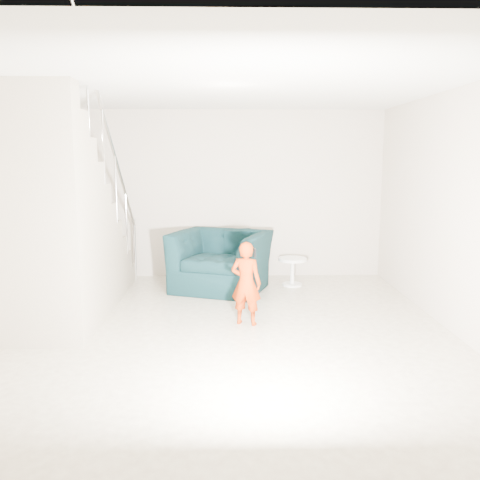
# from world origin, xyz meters

# --- Properties ---
(floor) EXTENTS (5.50, 5.50, 0.00)m
(floor) POSITION_xyz_m (0.00, 0.00, 0.00)
(floor) COLOR gray
(floor) RESTS_ON ground
(ceiling) EXTENTS (5.50, 5.50, 0.00)m
(ceiling) POSITION_xyz_m (0.00, 0.00, 2.70)
(ceiling) COLOR silver
(ceiling) RESTS_ON back_wall
(back_wall) EXTENTS (5.00, 0.00, 5.00)m
(back_wall) POSITION_xyz_m (0.00, 2.75, 1.35)
(back_wall) COLOR #BAA997
(back_wall) RESTS_ON floor
(front_wall) EXTENTS (5.00, 0.00, 5.00)m
(front_wall) POSITION_xyz_m (0.00, -2.75, 1.35)
(front_wall) COLOR #BAA997
(front_wall) RESTS_ON floor
(right_wall) EXTENTS (0.00, 5.50, 5.50)m
(right_wall) POSITION_xyz_m (2.50, 0.00, 1.35)
(right_wall) COLOR #BAA997
(right_wall) RESTS_ON floor
(armchair) EXTENTS (1.64, 1.53, 0.86)m
(armchair) POSITION_xyz_m (-0.12, 1.87, 0.43)
(armchair) COLOR black
(armchair) RESTS_ON floor
(toddler) EXTENTS (0.41, 0.33, 0.99)m
(toddler) POSITION_xyz_m (0.20, 0.24, 0.49)
(toddler) COLOR #A41A05
(toddler) RESTS_ON floor
(side_table) EXTENTS (0.43, 0.43, 0.43)m
(side_table) POSITION_xyz_m (0.97, 2.06, 0.29)
(side_table) COLOR white
(side_table) RESTS_ON floor
(staircase) EXTENTS (1.02, 3.03, 3.62)m
(staircase) POSITION_xyz_m (-2.00, 0.55, 0.95)
(staircase) COLOR #ADA089
(staircase) RESTS_ON floor
(cushion) EXTENTS (0.40, 0.19, 0.40)m
(cushion) POSITION_xyz_m (0.13, 2.17, 0.67)
(cushion) COLOR black
(cushion) RESTS_ON armchair
(throw) EXTENTS (0.04, 0.44, 0.50)m
(throw) POSITION_xyz_m (-0.73, 1.79, 0.54)
(throw) COLOR black
(throw) RESTS_ON armchair
(phone) EXTENTS (0.03, 0.05, 0.10)m
(phone) POSITION_xyz_m (0.30, 0.22, 0.86)
(phone) COLOR black
(phone) RESTS_ON toddler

